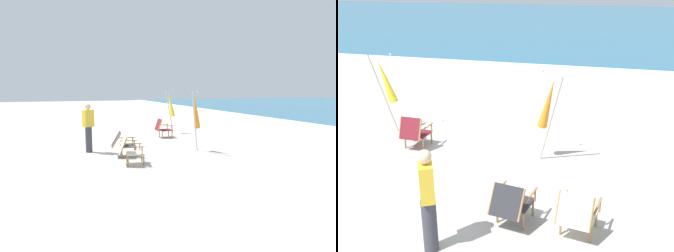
{
  "view_description": "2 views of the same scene",
  "coord_description": "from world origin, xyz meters",
  "views": [
    {
      "loc": [
        10.7,
        -3.21,
        2.14
      ],
      "look_at": [
        1.44,
        0.36,
        0.87
      ],
      "focal_mm": 32.0,
      "sensor_mm": 36.0,
      "label": 1
    },
    {
      "loc": [
        2.89,
        -6.53,
        3.82
      ],
      "look_at": [
        0.82,
        1.31,
        0.73
      ],
      "focal_mm": 42.0,
      "sensor_mm": 36.0,
      "label": 2
    }
  ],
  "objects": [
    {
      "name": "ground_plane",
      "position": [
        0.0,
        0.0,
        0.0
      ],
      "size": [
        80.0,
        80.0,
        0.0
      ],
      "primitive_type": "plane",
      "color": "#B2AAA0"
    },
    {
      "name": "sea",
      "position": [
        0.0,
        31.14,
        0.05
      ],
      "size": [
        80.0,
        40.0,
        0.1
      ],
      "primitive_type": "cube",
      "color": "#2D6684",
      "rests_on": "ground"
    },
    {
      "name": "surf_band",
      "position": [
        0.0,
        10.84,
        0.03
      ],
      "size": [
        80.0,
        1.1,
        0.06
      ],
      "primitive_type": "cube",
      "color": "white",
      "rests_on": "ground"
    },
    {
      "name": "beach_chair_front_left",
      "position": [
        2.63,
        -1.25,
        0.43
      ],
      "size": [
        0.68,
        0.78,
        0.81
      ],
      "color": "beige",
      "rests_on": "ground"
    },
    {
      "name": "beach_chair_front_right",
      "position": [
        -1.36,
        1.18,
        0.43
      ],
      "size": [
        0.62,
        0.7,
        0.82
      ],
      "color": "maroon",
      "rests_on": "ground"
    },
    {
      "name": "beach_chair_back_left",
      "position": [
        1.58,
        -1.21,
        0.42
      ],
      "size": [
        0.69,
        0.85,
        0.78
      ],
      "color": "#28282D",
      "rests_on": "ground"
    },
    {
      "name": "umbrella_furled_yellow",
      "position": [
        -2.51,
        2.02,
        1.35
      ],
      "size": [
        0.65,
        0.39,
        2.06
      ],
      "color": "#B7B2A8",
      "rests_on": "ground"
    },
    {
      "name": "umbrella_furled_orange",
      "position": [
        1.75,
        1.24,
        1.33
      ],
      "size": [
        0.62,
        0.59,
        2.04
      ],
      "color": "#B7B2A8",
      "rests_on": "ground"
    },
    {
      "name": "person_near_chairs",
      "position": [
        0.58,
        -2.14,
        0.84
      ],
      "size": [
        0.34,
        0.39,
        1.63
      ],
      "color": "#383842",
      "rests_on": "ground"
    }
  ]
}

